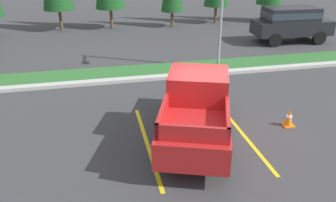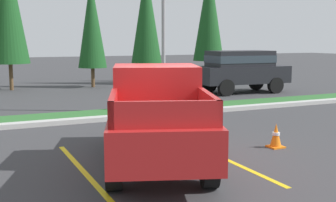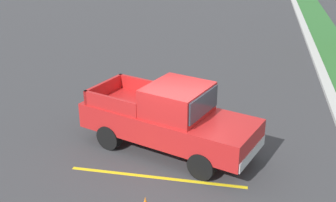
% 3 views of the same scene
% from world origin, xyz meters
% --- Properties ---
extents(ground_plane, '(120.00, 120.00, 0.00)m').
position_xyz_m(ground_plane, '(0.00, 0.00, 0.00)').
color(ground_plane, '#38383A').
extents(parking_line_near, '(0.12, 4.80, 0.01)m').
position_xyz_m(parking_line_near, '(-2.09, -0.38, 0.00)').
color(parking_line_near, yellow).
rests_on(parking_line_near, ground).
extents(parking_line_far, '(0.12, 4.80, 0.01)m').
position_xyz_m(parking_line_far, '(1.01, -0.38, 0.00)').
color(parking_line_far, yellow).
rests_on(parking_line_far, ground).
extents(pickup_truck_main, '(3.55, 5.55, 2.10)m').
position_xyz_m(pickup_truck_main, '(-0.52, -0.33, 1.04)').
color(pickup_truck_main, black).
rests_on(pickup_truck_main, ground).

